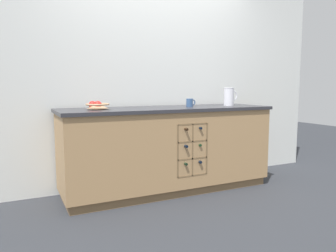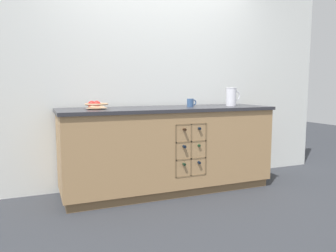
% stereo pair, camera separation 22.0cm
% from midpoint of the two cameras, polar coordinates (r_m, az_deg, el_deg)
% --- Properties ---
extents(ground_plane, '(14.00, 14.00, 0.00)m').
position_cam_midpoint_polar(ground_plane, '(3.73, 1.72, -11.09)').
color(ground_plane, '#2D3035').
extents(back_wall, '(4.69, 0.06, 2.55)m').
position_cam_midpoint_polar(back_wall, '(3.91, -0.57, 8.71)').
color(back_wall, silver).
rests_on(back_wall, ground_plane).
extents(kitchen_island, '(2.33, 0.70, 0.93)m').
position_cam_midpoint_polar(kitchen_island, '(3.61, 1.78, -3.99)').
color(kitchen_island, brown).
rests_on(kitchen_island, ground_plane).
extents(fruit_bowl, '(0.23, 0.23, 0.09)m').
position_cam_midpoint_polar(fruit_bowl, '(3.33, -10.55, 3.59)').
color(fruit_bowl, tan).
rests_on(fruit_bowl, kitchen_island).
extents(white_pitcher, '(0.18, 0.12, 0.21)m').
position_cam_midpoint_polar(white_pitcher, '(3.94, 12.57, 5.05)').
color(white_pitcher, white).
rests_on(white_pitcher, kitchen_island).
extents(ceramic_mug, '(0.11, 0.07, 0.09)m').
position_cam_midpoint_polar(ceramic_mug, '(3.67, 5.71, 4.05)').
color(ceramic_mug, '#385684').
rests_on(ceramic_mug, kitchen_island).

